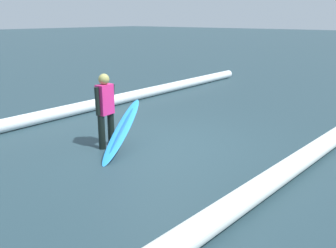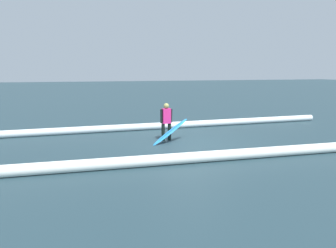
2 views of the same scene
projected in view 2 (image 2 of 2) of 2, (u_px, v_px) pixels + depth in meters
The scene contains 5 objects.
ground_plane at pixel (192, 143), 13.12m from camera, with size 155.17×155.17×0.00m, color #243C45.
surfer at pixel (166, 120), 13.55m from camera, with size 0.52×0.23×1.53m.
surfboard at pixel (171, 132), 13.23m from camera, with size 1.75×0.95×0.91m.
wave_crest_foreground at pixel (135, 127), 15.92m from camera, with size 0.32×0.32×20.58m, color white.
wave_crest_midground at pixel (297, 150), 11.29m from camera, with size 0.34×0.34×20.79m, color white.
Camera 2 is at (4.89, 11.91, 2.83)m, focal length 35.71 mm.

